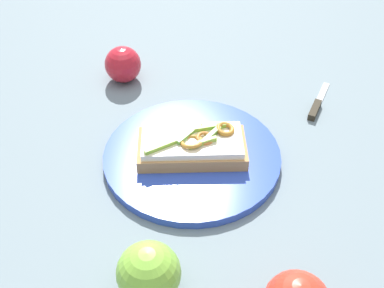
{
  "coord_description": "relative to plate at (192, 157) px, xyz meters",
  "views": [
    {
      "loc": [
        -0.26,
        -0.54,
        0.57
      ],
      "look_at": [
        0.0,
        0.0,
        0.03
      ],
      "focal_mm": 47.7,
      "sensor_mm": 36.0,
      "label": 1
    }
  ],
  "objects": [
    {
      "name": "ground_plane",
      "position": [
        0.0,
        0.0,
        -0.01
      ],
      "size": [
        2.0,
        2.0,
        0.0
      ],
      "primitive_type": "plane",
      "color": "slate",
      "rests_on": "ground"
    },
    {
      "name": "plate",
      "position": [
        0.0,
        0.0,
        0.0
      ],
      "size": [
        0.28,
        0.28,
        0.01
      ],
      "primitive_type": "cylinder",
      "color": "#2F4CB8",
      "rests_on": "ground_plane"
    },
    {
      "name": "sandwich",
      "position": [
        0.0,
        -0.0,
        0.02
      ],
      "size": [
        0.19,
        0.15,
        0.04
      ],
      "rotation": [
        0.0,
        0.0,
        5.87
      ],
      "color": "#B3834E",
      "rests_on": "plate"
    },
    {
      "name": "apple_1",
      "position": [
        -0.02,
        0.26,
        0.03
      ],
      "size": [
        0.09,
        0.09,
        0.07
      ],
      "primitive_type": "sphere",
      "rotation": [
        0.0,
        0.0,
        3.55
      ],
      "color": "#B31C29",
      "rests_on": "ground_plane"
    },
    {
      "name": "apple_2",
      "position": [
        -0.15,
        -0.19,
        0.03
      ],
      "size": [
        0.09,
        0.09,
        0.08
      ],
      "primitive_type": "sphere",
      "rotation": [
        0.0,
        0.0,
        3.0
      ],
      "color": "#7AB739",
      "rests_on": "ground_plane"
    },
    {
      "name": "knife",
      "position": [
        0.27,
        0.03,
        -0.0
      ],
      "size": [
        0.1,
        0.09,
        0.01
      ],
      "rotation": [
        0.0,
        0.0,
        0.7
      ],
      "color": "silver",
      "rests_on": "ground_plane"
    }
  ]
}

